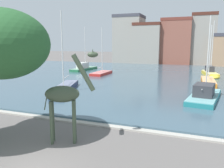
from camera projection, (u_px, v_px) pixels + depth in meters
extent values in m
cube|color=#3D5666|center=(155.00, 77.00, 38.18)|extent=(78.34, 47.52, 0.26)
cube|color=#ADA89E|center=(93.00, 124.00, 16.07)|extent=(78.34, 0.50, 0.12)
cylinder|color=#3D4C38|center=(75.00, 120.00, 13.32)|extent=(0.18, 0.18, 2.48)
cylinder|color=#3D4C38|center=(74.00, 123.00, 12.86)|extent=(0.18, 0.18, 2.48)
cylinder|color=#3D4C38|center=(53.00, 120.00, 13.23)|extent=(0.18, 0.18, 2.48)
cylinder|color=#3D4C38|center=(51.00, 123.00, 12.77)|extent=(0.18, 0.18, 2.48)
ellipsoid|color=#3D4C38|center=(62.00, 94.00, 12.77)|extent=(2.04, 1.46, 0.95)
cylinder|color=#3D4C38|center=(83.00, 73.00, 12.65)|extent=(1.29, 0.79, 2.12)
ellipsoid|color=#3D4C38|center=(93.00, 55.00, 12.52)|extent=(0.67, 0.53, 0.32)
cone|color=#3D4C38|center=(93.00, 50.00, 12.55)|extent=(0.07, 0.07, 0.18)
cone|color=#3D4C38|center=(93.00, 50.00, 12.40)|extent=(0.07, 0.07, 0.18)
cylinder|color=#3D4C38|center=(46.00, 101.00, 12.78)|extent=(0.27, 0.16, 1.00)
cube|color=red|center=(101.00, 74.00, 40.62)|extent=(2.13, 5.67, 0.66)
ellipsoid|color=red|center=(107.00, 72.00, 43.10)|extent=(1.91, 1.99, 0.63)
cube|color=#C7716E|center=(101.00, 72.00, 40.56)|extent=(2.09, 5.55, 0.06)
cylinder|color=silver|center=(102.00, 50.00, 40.29)|extent=(0.12, 0.12, 7.77)
cylinder|color=silver|center=(100.00, 67.00, 39.89)|extent=(0.09, 1.98, 0.08)
cube|color=teal|center=(204.00, 98.00, 22.39)|extent=(3.48, 7.73, 0.68)
ellipsoid|color=teal|center=(209.00, 92.00, 25.43)|extent=(2.52, 2.90, 0.64)
cube|color=#6EA5A8|center=(204.00, 95.00, 22.32)|extent=(3.41, 7.57, 0.06)
cube|color=#333338|center=(204.00, 90.00, 21.74)|extent=(2.05, 2.83, 1.12)
cylinder|color=silver|center=(208.00, 56.00, 22.16)|extent=(0.12, 0.12, 7.56)
cylinder|color=silver|center=(204.00, 87.00, 21.53)|extent=(0.47, 2.59, 0.08)
cube|color=navy|center=(65.00, 89.00, 26.70)|extent=(3.99, 7.96, 0.82)
ellipsoid|color=navy|center=(56.00, 96.00, 23.04)|extent=(2.25, 3.06, 0.77)
cube|color=slate|center=(65.00, 85.00, 26.63)|extent=(3.91, 7.80, 0.06)
cylinder|color=silver|center=(62.00, 49.00, 25.34)|extent=(0.12, 0.12, 8.35)
cylinder|color=silver|center=(66.00, 77.00, 27.25)|extent=(0.93, 2.63, 0.08)
cube|color=gold|center=(210.00, 75.00, 39.40)|extent=(2.69, 6.61, 0.82)
ellipsoid|color=gold|center=(214.00, 77.00, 36.45)|extent=(1.83, 2.47, 0.78)
cube|color=#DFCD77|center=(210.00, 72.00, 39.33)|extent=(2.64, 6.48, 0.06)
cube|color=#333338|center=(210.00, 69.00, 39.71)|extent=(1.51, 2.41, 0.96)
cylinder|color=silver|center=(212.00, 47.00, 38.13)|extent=(0.12, 0.12, 8.54)
cylinder|color=silver|center=(210.00, 67.00, 39.80)|extent=(0.45, 2.23, 0.08)
cube|color=#236B42|center=(84.00, 70.00, 47.55)|extent=(2.59, 7.79, 0.67)
ellipsoid|color=#236B42|center=(93.00, 68.00, 50.82)|extent=(2.05, 2.80, 0.64)
cube|color=gray|center=(84.00, 68.00, 47.49)|extent=(2.54, 7.63, 0.06)
cube|color=silver|center=(82.00, 65.00, 46.87)|extent=(1.63, 2.78, 1.12)
cylinder|color=silver|center=(85.00, 48.00, 47.29)|extent=(0.12, 0.12, 8.39)
cylinder|color=silver|center=(82.00, 64.00, 46.65)|extent=(0.26, 2.68, 0.08)
cube|color=orange|center=(208.00, 83.00, 31.14)|extent=(1.81, 7.25, 0.81)
ellipsoid|color=orange|center=(207.00, 79.00, 34.32)|extent=(1.52, 2.56, 0.77)
cube|color=#E2A56E|center=(208.00, 80.00, 31.06)|extent=(1.77, 7.10, 0.06)
cylinder|color=silver|center=(210.00, 53.00, 30.94)|extent=(0.12, 0.12, 7.28)
cylinder|color=silver|center=(209.00, 74.00, 30.24)|extent=(0.15, 2.52, 0.08)
ellipsoid|color=#285B2D|center=(2.00, 44.00, 12.15)|extent=(4.99, 4.99, 3.74)
cube|color=gray|center=(129.00, 41.00, 66.72)|extent=(7.73, 7.76, 12.89)
cube|color=#42424C|center=(129.00, 17.00, 65.54)|extent=(7.88, 7.91, 0.80)
cube|color=gray|center=(148.00, 45.00, 63.89)|extent=(7.37, 6.14, 10.45)
cube|color=#51281E|center=(148.00, 25.00, 62.92)|extent=(7.51, 6.26, 0.80)
cube|color=#8E5142|center=(176.00, 43.00, 62.13)|extent=(7.78, 5.76, 11.56)
cube|color=brown|center=(177.00, 20.00, 61.06)|extent=(7.94, 5.88, 0.80)
cube|color=gray|center=(203.00, 41.00, 61.33)|extent=(6.12, 7.39, 12.67)
cube|color=#51281E|center=(205.00, 15.00, 60.17)|extent=(6.24, 7.54, 0.80)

